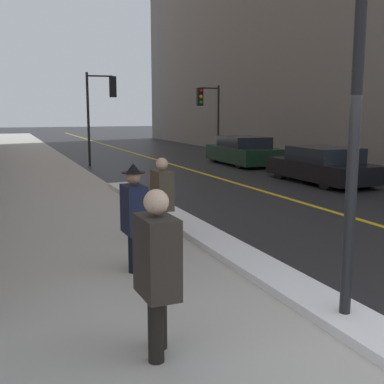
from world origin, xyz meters
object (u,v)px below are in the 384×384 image
Objects in this scene: traffic_light_near at (103,99)px; parked_car_dark_green at (243,151)px; pedestrian_with_shoulder_bag at (157,265)px; pedestrian_trailing at (134,213)px; parked_car_black at (322,166)px; lamp_post at (357,91)px; pedestrian_nearside at (162,195)px; traffic_light_far at (207,105)px.

parked_car_dark_green is at bearing -12.64° from traffic_light_near.
pedestrian_with_shoulder_bag is 2.59m from pedestrian_trailing.
parked_car_black is (8.69, 9.09, -0.33)m from pedestrian_with_shoulder_bag.
lamp_post is 4.54m from pedestrian_nearside.
pedestrian_nearside is (-0.76, 4.14, -1.70)m from lamp_post.
pedestrian_trailing is at bearing 167.54° from pedestrian_with_shoulder_bag.
pedestrian_with_shoulder_bag is 4.28m from pedestrian_nearside.
lamp_post reaches higher than pedestrian_trailing.
parked_car_dark_green is (5.87, -2.01, -2.32)m from traffic_light_near.
pedestrian_nearside is (0.93, 1.50, -0.03)m from pedestrian_trailing.
parked_car_dark_green is (7.50, 11.10, -0.24)m from pedestrian_nearside.
parked_car_black is at bearing 83.95° from traffic_light_far.
traffic_light_near is at bearing 167.90° from pedestrian_with_shoulder_bag.
pedestrian_trailing reaches higher than parked_car_dark_green.
traffic_light_near is 17.54m from pedestrian_with_shoulder_bag.
lamp_post is 1.03× the size of traffic_light_near.
lamp_post is 2.73× the size of pedestrian_nearside.
pedestrian_nearside is 0.34× the size of parked_car_dark_green.
parked_car_black is (8.22, 6.54, -0.31)m from pedestrian_trailing.
traffic_light_near reaches higher than parked_car_dark_green.
parked_car_dark_green reaches higher than parked_car_black.
traffic_light_near is at bearing 35.69° from parked_car_black.
pedestrian_trailing is 15.16m from parked_car_dark_green.
pedestrian_with_shoulder_bag is at bearing 177.60° from lamp_post.
lamp_post is 1.12× the size of traffic_light_far.
traffic_light_far is 10.14m from parked_car_black.
traffic_light_far is 2.33× the size of pedestrian_trailing.
traffic_light_far reaches higher than pedestrian_with_shoulder_bag.
lamp_post is 3.55m from pedestrian_trailing.
parked_car_dark_green is at bearing 66.14° from lamp_post.
traffic_light_far is 4.38m from parked_car_dark_green.
traffic_light_near is 14.98m from pedestrian_trailing.
traffic_light_far is 16.79m from pedestrian_nearside.
parked_car_dark_green is at bearing -1.28° from parked_car_black.
pedestrian_nearside is (-7.41, -14.95, -1.85)m from traffic_light_far.
pedestrian_with_shoulder_bag is 0.36× the size of parked_car_dark_green.
traffic_light_near is at bearing 170.81° from pedestrian_nearside.
traffic_light_near is 0.94× the size of parked_car_black.
lamp_post reaches higher than pedestrian_nearside.
pedestrian_with_shoulder_bag is at bearing 59.74° from traffic_light_far.
traffic_light_near is 2.66× the size of pedestrian_nearside.
pedestrian_trailing is at bearing 122.59° from lamp_post.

